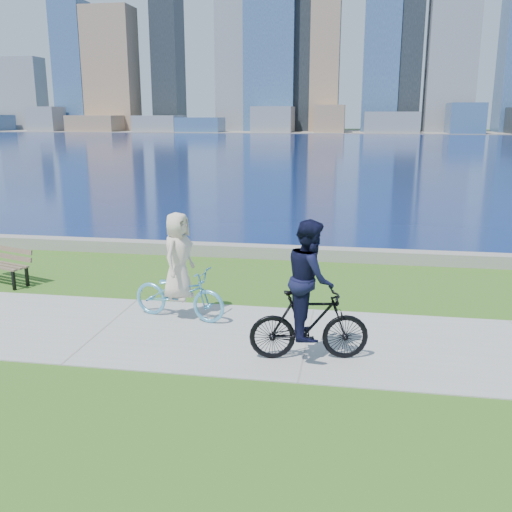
{
  "coord_description": "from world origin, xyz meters",
  "views": [
    {
      "loc": [
        4.72,
        -9.94,
        4.12
      ],
      "look_at": [
        2.7,
        1.98,
        1.1
      ],
      "focal_mm": 40.0,
      "sensor_mm": 36.0,
      "label": 1
    }
  ],
  "objects": [
    {
      "name": "city_skyline",
      "position": [
        5.41,
        129.46,
        23.2
      ],
      "size": [
        177.57,
        23.6,
        76.0
      ],
      "color": "navy",
      "rests_on": "ground"
    },
    {
      "name": "seawall",
      "position": [
        0.0,
        6.2,
        0.17
      ],
      "size": [
        90.0,
        0.5,
        0.35
      ],
      "primitive_type": "cube",
      "color": "gray",
      "rests_on": "ground"
    },
    {
      "name": "park_bench",
      "position": [
        -3.82,
        2.53,
        0.54
      ],
      "size": [
        1.82,
        1.12,
        0.89
      ],
      "rotation": [
        0.0,
        0.0,
        -0.33
      ],
      "color": "black",
      "rests_on": "ground"
    },
    {
      "name": "bay_water",
      "position": [
        0.0,
        72.0,
        0.0
      ],
      "size": [
        320.0,
        131.0,
        0.01
      ],
      "primitive_type": "cube",
      "color": "#0B1A48",
      "rests_on": "ground"
    },
    {
      "name": "cyclist_woman",
      "position": [
        1.31,
        0.76,
        0.84
      ],
      "size": [
        1.13,
        2.15,
        2.21
      ],
      "rotation": [
        0.0,
        0.0,
        1.36
      ],
      "color": "#5CB4DF",
      "rests_on": "ground"
    },
    {
      "name": "concrete_path",
      "position": [
        0.0,
        0.0,
        0.01
      ],
      "size": [
        80.0,
        3.5,
        0.02
      ],
      "primitive_type": "cube",
      "color": "gray",
      "rests_on": "ground"
    },
    {
      "name": "cyclist_man",
      "position": [
        4.09,
        -0.8,
        1.04
      ],
      "size": [
        0.94,
        2.11,
        2.43
      ],
      "rotation": [
        0.0,
        0.0,
        1.75
      ],
      "color": "black",
      "rests_on": "ground"
    },
    {
      "name": "far_shore",
      "position": [
        0.0,
        130.0,
        0.06
      ],
      "size": [
        320.0,
        30.0,
        0.12
      ],
      "primitive_type": "cube",
      "color": "slate",
      "rests_on": "ground"
    },
    {
      "name": "ground",
      "position": [
        0.0,
        0.0,
        0.0
      ],
      "size": [
        320.0,
        320.0,
        0.0
      ],
      "primitive_type": "plane",
      "color": "#2F5917",
      "rests_on": "ground"
    }
  ]
}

